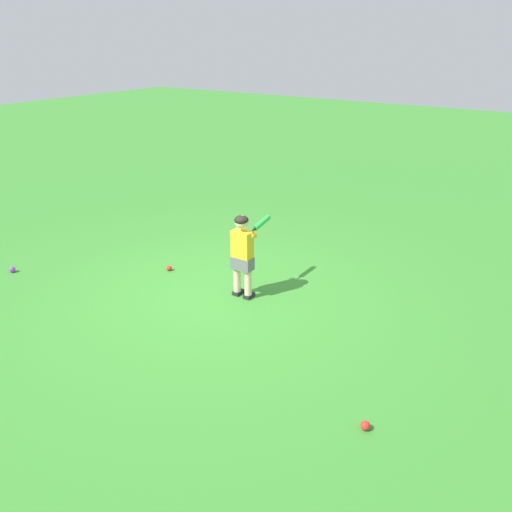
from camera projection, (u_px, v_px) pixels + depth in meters
ground_plane at (213, 295)px, 6.82m from camera, size 40.00×40.00×0.00m
child_batter at (244, 248)px, 6.57m from camera, size 0.33×0.77×1.08m
play_ball_midfield at (12, 270)px, 7.46m from camera, size 0.08×0.08×0.08m
play_ball_by_bucket at (169, 268)px, 7.51m from camera, size 0.08×0.08×0.08m
play_ball_far_left at (365, 425)px, 4.51m from camera, size 0.08×0.08×0.08m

